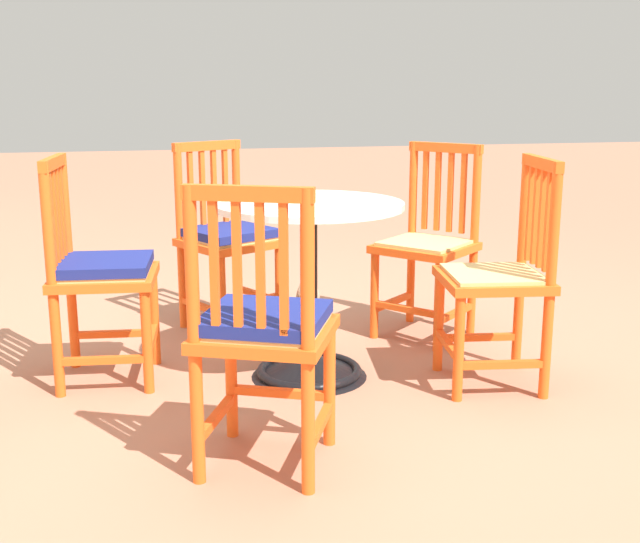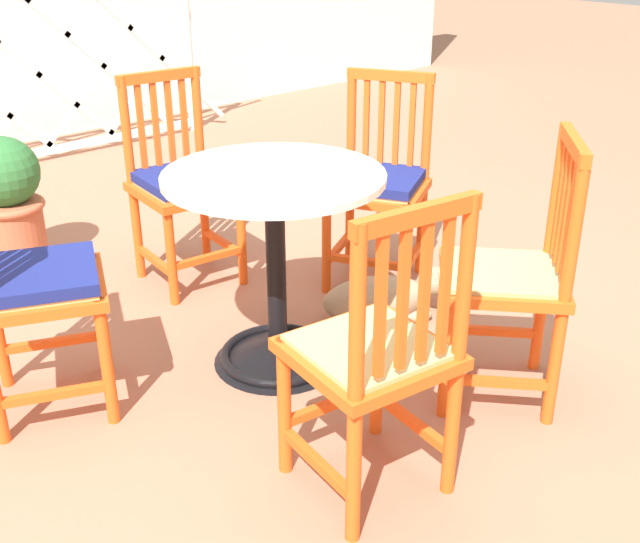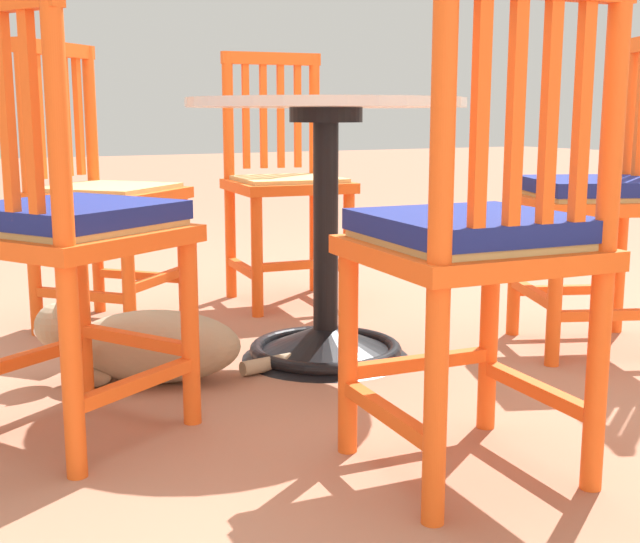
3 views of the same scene
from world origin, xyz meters
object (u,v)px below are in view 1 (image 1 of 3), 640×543
orange_chair_by_planter (500,279)px  orange_chair_near_fence (99,273)px  orange_chair_tucked_in (264,331)px  orange_chair_at_corner (428,246)px  cafe_table (309,310)px  tabby_cat (295,318)px  orange_chair_facing_out (227,239)px

orange_chair_by_planter → orange_chair_near_fence: (0.39, 1.54, 0.01)m
orange_chair_tucked_in → orange_chair_at_corner: bearing=-39.2°
orange_chair_tucked_in → orange_chair_near_fence: 1.04m
orange_chair_tucked_in → cafe_table: bearing=-21.8°
tabby_cat → orange_chair_tucked_in: bearing=164.9°
cafe_table → orange_chair_near_fence: orange_chair_near_fence is taller
orange_chair_by_planter → orange_chair_facing_out: same height
orange_chair_at_corner → orange_chair_facing_out: bearing=70.5°
cafe_table → orange_chair_at_corner: orange_chair_at_corner is taller
orange_chair_facing_out → tabby_cat: (-0.24, -0.29, -0.35)m
orange_chair_by_planter → orange_chair_at_corner: 0.69m
cafe_table → orange_chair_by_planter: orange_chair_by_planter is taller
cafe_table → orange_chair_at_corner: bearing=-56.5°
cafe_table → orange_chair_near_fence: (0.15, 0.82, 0.16)m
cafe_table → orange_chair_at_corner: size_ratio=0.83×
orange_chair_by_planter → orange_chair_facing_out: bearing=43.7°
orange_chair_tucked_in → tabby_cat: bearing=-15.1°
orange_chair_tucked_in → orange_chair_at_corner: (1.20, -0.97, -0.01)m
orange_chair_facing_out → orange_chair_tucked_in: bearing=177.9°
orange_chair_facing_out → orange_chair_near_fence: 0.85m
orange_chair_by_planter → orange_chair_tucked_in: bearing=116.5°
orange_chair_tucked_in → orange_chair_facing_out: 1.52m
orange_chair_tucked_in → orange_chair_by_planter: size_ratio=1.00×
tabby_cat → orange_chair_at_corner: bearing=-97.3°
orange_chair_at_corner → orange_chair_near_fence: size_ratio=1.00×
cafe_table → orange_chair_tucked_in: size_ratio=0.83×
cafe_table → orange_chair_tucked_in: orange_chair_tucked_in is taller
cafe_table → orange_chair_tucked_in: (-0.75, 0.30, 0.16)m
tabby_cat → cafe_table: bearing=175.3°
orange_chair_tucked_in → orange_chair_near_fence: (0.90, 0.52, 0.00)m
orange_chair_at_corner → orange_chair_near_fence: same height
orange_chair_facing_out → orange_chair_near_fence: same height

